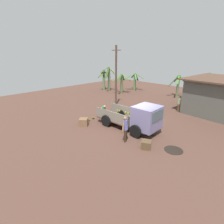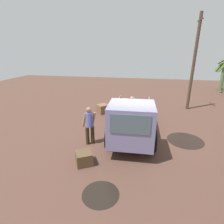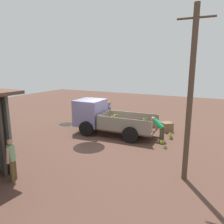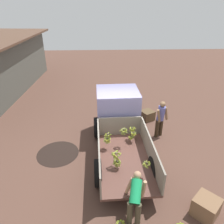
{
  "view_description": "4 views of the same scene",
  "coord_description": "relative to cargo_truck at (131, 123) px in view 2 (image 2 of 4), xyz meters",
  "views": [
    {
      "loc": [
        6.97,
        -9.22,
        5.3
      ],
      "look_at": [
        -1.3,
        -1.01,
        1.27
      ],
      "focal_mm": 28.0,
      "sensor_mm": 36.0,
      "label": 1
    },
    {
      "loc": [
        6.99,
        0.41,
        3.82
      ],
      "look_at": [
        -0.16,
        -0.96,
        1.21
      ],
      "focal_mm": 28.0,
      "sensor_mm": 36.0,
      "label": 2
    },
    {
      "loc": [
        -6.0,
        10.92,
        4.03
      ],
      "look_at": [
        -0.87,
        0.7,
        1.54
      ],
      "focal_mm": 35.0,
      "sensor_mm": 36.0,
      "label": 3
    },
    {
      "loc": [
        -7.07,
        0.54,
        5.25
      ],
      "look_at": [
        0.08,
        0.24,
        1.48
      ],
      "focal_mm": 35.0,
      "sensor_mm": 36.0,
      "label": 4
    }
  ],
  "objects": [
    {
      "name": "ground",
      "position": [
        -0.46,
        0.04,
        -1.03
      ],
      "size": [
        36.0,
        36.0,
        0.0
      ],
      "primitive_type": "plane",
      "color": "brown"
    },
    {
      "name": "banana_bunch_on_ground_1",
      "position": [
        -4.27,
        0.77,
        -0.93
      ],
      "size": [
        0.21,
        0.2,
        0.17
      ],
      "color": "brown",
      "rests_on": "ground"
    },
    {
      "name": "banana_bunch_on_ground_3",
      "position": [
        -4.23,
        -0.75,
        -0.92
      ],
      "size": [
        0.26,
        0.26,
        0.21
      ],
      "color": "brown",
      "rests_on": "ground"
    },
    {
      "name": "mud_patch_0",
      "position": [
        2.83,
        -0.58,
        -1.03
      ],
      "size": [
        1.06,
        1.06,
        0.01
      ],
      "primitive_type": "cylinder",
      "color": "black",
      "rests_on": "ground"
    },
    {
      "name": "utility_pole",
      "position": [
        -5.56,
        3.36,
        1.98
      ],
      "size": [
        1.16,
        0.19,
        5.9
      ],
      "color": "#4E3A2E",
      "rests_on": "ground"
    },
    {
      "name": "banana_bunch_on_ground_0",
      "position": [
        -3.98,
        0.23,
        -0.91
      ],
      "size": [
        0.28,
        0.29,
        0.22
      ],
      "color": "brown",
      "rests_on": "ground"
    },
    {
      "name": "person_worker_loading",
      "position": [
        -3.66,
        -0.18,
        -0.28
      ],
      "size": [
        0.76,
        0.57,
        1.27
      ],
      "rotation": [
        0.0,
        0.0,
        -0.23
      ],
      "color": "#453E2C",
      "rests_on": "ground"
    },
    {
      "name": "banana_palm_1",
      "position": [
        -12.22,
        7.77,
        0.47
      ],
      "size": [
        2.02,
        1.96,
        2.89
      ],
      "color": "#5D7E4E",
      "rests_on": "ground"
    },
    {
      "name": "person_foreground_visitor",
      "position": [
        0.16,
        -1.73,
        -0.13
      ],
      "size": [
        0.49,
        0.6,
        1.63
      ],
      "rotation": [
        0.0,
        0.0,
        3.65
      ],
      "color": "#362818",
      "rests_on": "ground"
    },
    {
      "name": "wooden_crate_0",
      "position": [
        -3.66,
        -2.1,
        -0.76
      ],
      "size": [
        0.87,
        0.87,
        0.55
      ],
      "primitive_type": "cube",
      "rotation": [
        0.0,
        0.0,
        3.9
      ],
      "color": "brown",
      "rests_on": "ground"
    },
    {
      "name": "banana_bunch_on_ground_2",
      "position": [
        -4.09,
        -1.29,
        -0.92
      ],
      "size": [
        0.23,
        0.23,
        0.21
      ],
      "color": "brown",
      "rests_on": "ground"
    },
    {
      "name": "cargo_truck",
      "position": [
        0.0,
        0.0,
        0.0
      ],
      "size": [
        4.83,
        2.12,
        1.97
      ],
      "rotation": [
        0.0,
        0.0,
        0.04
      ],
      "color": "brown",
      "rests_on": "ground"
    },
    {
      "name": "mud_patch_1",
      "position": [
        -0.87,
        2.36,
        -1.03
      ],
      "size": [
        1.57,
        1.57,
        0.01
      ],
      "primitive_type": "cylinder",
      "color": "black",
      "rests_on": "ground"
    },
    {
      "name": "wooden_crate_1",
      "position": [
        1.58,
        -1.5,
        -0.8
      ],
      "size": [
        0.75,
        0.75,
        0.46
      ],
      "primitive_type": "cube",
      "rotation": [
        0.0,
        0.0,
        0.51
      ],
      "color": "brown",
      "rests_on": "ground"
    }
  ]
}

